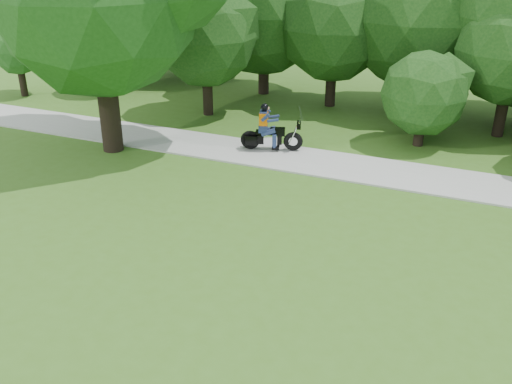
% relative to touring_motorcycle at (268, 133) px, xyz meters
% --- Properties ---
extents(ground, '(100.00, 100.00, 0.00)m').
position_rel_touring_motorcycle_xyz_m(ground, '(5.64, -8.38, -0.64)').
color(ground, '#3B641C').
rests_on(ground, ground).
extents(walkway, '(60.00, 2.20, 0.06)m').
position_rel_touring_motorcycle_xyz_m(walkway, '(5.64, -0.38, -0.61)').
color(walkway, '#A4A49E').
rests_on(walkway, ground).
extents(tree_line, '(39.95, 11.86, 7.63)m').
position_rel_touring_motorcycle_xyz_m(tree_line, '(6.40, 6.38, 2.94)').
color(tree_line, black).
rests_on(tree_line, ground).
extents(touring_motorcycle, '(2.04, 1.05, 1.59)m').
position_rel_touring_motorcycle_xyz_m(touring_motorcycle, '(0.00, 0.00, 0.00)').
color(touring_motorcycle, black).
rests_on(touring_motorcycle, walkway).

